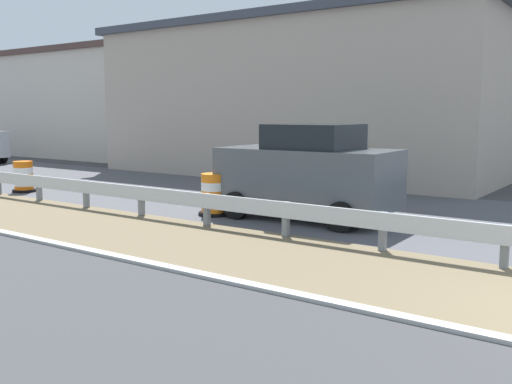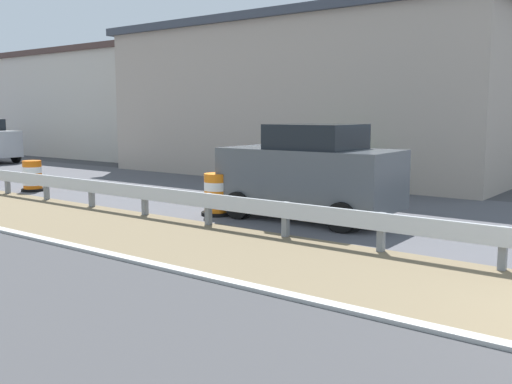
{
  "view_description": "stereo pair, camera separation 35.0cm",
  "coord_description": "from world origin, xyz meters",
  "px_view_note": "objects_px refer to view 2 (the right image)",
  "views": [
    {
      "loc": [
        -7.73,
        0.26,
        2.46
      ],
      "look_at": [
        1.68,
        6.99,
        0.87
      ],
      "focal_mm": 40.68,
      "sensor_mm": 36.0,
      "label": 1
    },
    {
      "loc": [
        -7.53,
        -0.02,
        2.46
      ],
      "look_at": [
        1.68,
        6.99,
        0.87
      ],
      "focal_mm": 40.68,
      "sensor_mm": 36.0,
      "label": 2
    }
  ],
  "objects_px": {
    "traffic_barrel_close": "(217,196)",
    "traffic_barrel_mid": "(33,177)",
    "utility_pole_near": "(460,58)",
    "car_lead_far_lane": "(311,172)",
    "traffic_barrel_nearest": "(345,207)"
  },
  "relations": [
    {
      "from": "car_lead_far_lane",
      "to": "utility_pole_near",
      "type": "xyz_separation_m",
      "value": [
        7.0,
        -1.0,
        3.03
      ]
    },
    {
      "from": "traffic_barrel_mid",
      "to": "car_lead_far_lane",
      "type": "xyz_separation_m",
      "value": [
        1.18,
        -9.52,
        0.67
      ]
    },
    {
      "from": "car_lead_far_lane",
      "to": "utility_pole_near",
      "type": "relative_size",
      "value": 0.52
    },
    {
      "from": "traffic_barrel_nearest",
      "to": "traffic_barrel_mid",
      "type": "bearing_deg",
      "value": 92.92
    },
    {
      "from": "traffic_barrel_close",
      "to": "utility_pole_near",
      "type": "xyz_separation_m",
      "value": [
        7.92,
        -3.07,
        3.68
      ]
    },
    {
      "from": "traffic_barrel_nearest",
      "to": "traffic_barrel_mid",
      "type": "xyz_separation_m",
      "value": [
        -0.55,
        10.77,
        -0.05
      ]
    },
    {
      "from": "car_lead_far_lane",
      "to": "utility_pole_near",
      "type": "bearing_deg",
      "value": -99.61
    },
    {
      "from": "traffic_barrel_nearest",
      "to": "traffic_barrel_close",
      "type": "relative_size",
      "value": 1.06
    },
    {
      "from": "traffic_barrel_mid",
      "to": "utility_pole_near",
      "type": "height_order",
      "value": "utility_pole_near"
    },
    {
      "from": "traffic_barrel_nearest",
      "to": "car_lead_far_lane",
      "type": "height_order",
      "value": "car_lead_far_lane"
    },
    {
      "from": "traffic_barrel_nearest",
      "to": "car_lead_far_lane",
      "type": "distance_m",
      "value": 1.53
    },
    {
      "from": "traffic_barrel_nearest",
      "to": "utility_pole_near",
      "type": "xyz_separation_m",
      "value": [
        7.62,
        0.25,
        3.65
      ]
    },
    {
      "from": "traffic_barrel_close",
      "to": "utility_pole_near",
      "type": "relative_size",
      "value": 0.13
    },
    {
      "from": "traffic_barrel_mid",
      "to": "traffic_barrel_nearest",
      "type": "bearing_deg",
      "value": -87.08
    },
    {
      "from": "traffic_barrel_close",
      "to": "traffic_barrel_mid",
      "type": "xyz_separation_m",
      "value": [
        -0.25,
        7.45,
        -0.02
      ]
    }
  ]
}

